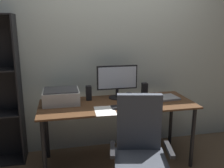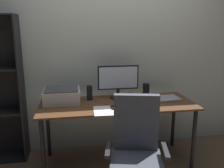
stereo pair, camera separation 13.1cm
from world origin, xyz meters
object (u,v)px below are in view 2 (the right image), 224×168
at_px(printer, 62,95).
at_px(keyboard, 124,107).
at_px(speaker_left, 89,93).
at_px(speaker_right, 146,90).
at_px(office_chair, 136,159).
at_px(coffee_mug, 129,97).
at_px(mouse, 146,104).
at_px(monitor, 118,80).
at_px(laptop, 165,98).
at_px(desk, 117,110).

bearing_deg(printer, keyboard, -23.86).
distance_m(speaker_left, printer, 0.32).
distance_m(keyboard, speaker_right, 0.49).
bearing_deg(office_chair, coffee_mug, 93.62).
relative_size(speaker_left, office_chair, 0.17).
bearing_deg(speaker_left, printer, -171.04).
bearing_deg(speaker_left, mouse, -28.06).
height_order(mouse, office_chair, office_chair).
distance_m(mouse, speaker_right, 0.34).
bearing_deg(coffee_mug, keyboard, -117.81).
bearing_deg(monitor, keyboard, -89.90).
xyz_separation_m(coffee_mug, speaker_left, (-0.45, 0.15, 0.03)).
xyz_separation_m(laptop, printer, (-1.21, 0.09, 0.07)).
relative_size(monitor, coffee_mug, 4.80).
relative_size(laptop, speaker_right, 1.88).
height_order(monitor, coffee_mug, monitor).
distance_m(keyboard, printer, 0.73).
bearing_deg(speaker_right, office_chair, -111.49).
bearing_deg(speaker_right, laptop, -34.64).
relative_size(desk, office_chair, 1.73).
relative_size(monitor, mouse, 5.09).
bearing_deg(laptop, office_chair, -130.60).
relative_size(mouse, office_chair, 0.10).
bearing_deg(mouse, printer, -179.89).
bearing_deg(speaker_right, mouse, -106.91).
relative_size(coffee_mug, speaker_right, 0.60).
relative_size(mouse, coffee_mug, 0.94).
xyz_separation_m(monitor, mouse, (0.25, -0.33, -0.21)).
bearing_deg(mouse, speaker_left, 168.39).
distance_m(speaker_right, office_chair, 1.05).
xyz_separation_m(speaker_left, printer, (-0.32, -0.05, -0.00)).
bearing_deg(printer, laptop, -4.22).
height_order(laptop, office_chair, office_chair).
height_order(printer, office_chair, office_chair).
xyz_separation_m(keyboard, speaker_left, (-0.35, 0.34, 0.08)).
relative_size(monitor, speaker_left, 2.88).
distance_m(monitor, speaker_left, 0.37).
bearing_deg(speaker_right, speaker_left, 180.00).
xyz_separation_m(monitor, coffee_mug, (0.10, -0.16, -0.18)).
xyz_separation_m(monitor, laptop, (0.55, -0.15, -0.22)).
height_order(keyboard, coffee_mug, coffee_mug).
distance_m(speaker_left, office_chair, 1.04).
relative_size(desk, speaker_left, 10.27).
relative_size(monitor, printer, 1.22).
relative_size(keyboard, mouse, 3.02).
distance_m(desk, monitor, 0.37).
xyz_separation_m(mouse, speaker_right, (0.10, 0.32, 0.07)).
xyz_separation_m(speaker_right, office_chair, (-0.36, -0.92, -0.37)).
bearing_deg(keyboard, coffee_mug, 59.33).
bearing_deg(monitor, mouse, -52.52).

